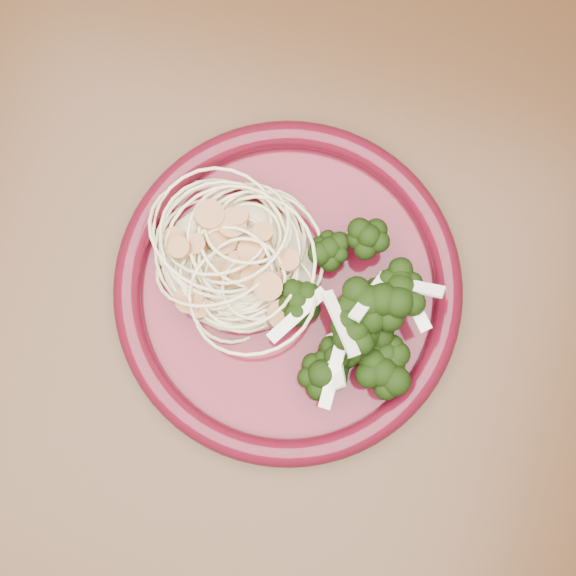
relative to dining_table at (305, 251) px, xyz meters
The scene contains 6 objects.
dining_table is the anchor object (origin of this frame).
dinner_plate 0.12m from the dining_table, 91.31° to the right, with size 0.31×0.31×0.02m.
spaghetti_pile 0.13m from the dining_table, 133.52° to the right, with size 0.12×0.11×0.03m, color beige.
scallop_cluster 0.16m from the dining_table, 133.52° to the right, with size 0.11×0.11×0.04m, color #AD723C, non-canonical shape.
broccoli_pile 0.15m from the dining_table, 50.92° to the right, with size 0.09×0.14×0.05m, color black.
onion_garnish 0.18m from the dining_table, 50.92° to the right, with size 0.06×0.09×0.05m, color beige, non-canonical shape.
Camera 1 is at (0.02, -0.14, 1.37)m, focal length 50.00 mm.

